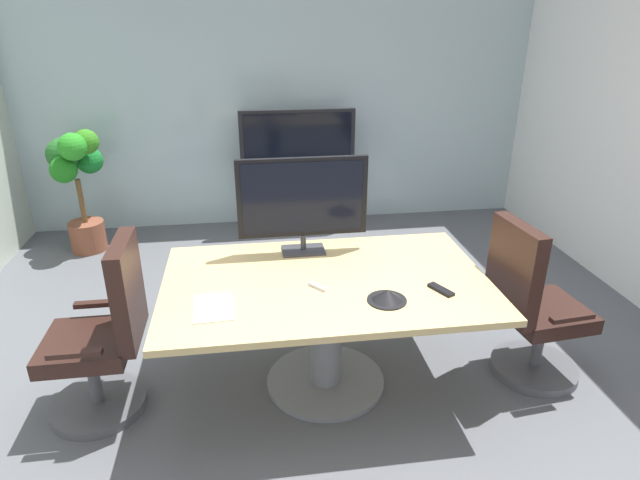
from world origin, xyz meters
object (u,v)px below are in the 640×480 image
conference_table (326,307)px  office_chair_left (105,344)px  conference_phone (387,296)px  remote_control (441,290)px  tv_monitor (303,200)px  wall_display_unit (298,191)px  office_chair_right (531,315)px  potted_plant (77,177)px

conference_table → office_chair_left: (-1.30, -0.05, -0.11)m
conference_phone → remote_control: size_ratio=1.29×
tv_monitor → wall_display_unit: (0.20, 2.25, -0.67)m
office_chair_right → remote_control: 0.75m
conference_table → wall_display_unit: wall_display_unit is taller
wall_display_unit → conference_phone: 3.00m
office_chair_right → tv_monitor: tv_monitor is taller
office_chair_left → remote_control: size_ratio=6.41×
conference_table → potted_plant: size_ratio=1.59×
conference_table → conference_phone: size_ratio=8.78×
office_chair_right → wall_display_unit: (-1.19, 2.78, -0.01)m
wall_display_unit → tv_monitor: bearing=-95.0°
conference_table → tv_monitor: size_ratio=2.30×
office_chair_right → potted_plant: 4.24m
office_chair_right → potted_plant: potted_plant is taller
remote_control → office_chair_right: bearing=-14.7°
wall_display_unit → potted_plant: bearing=-174.4°
office_chair_right → wall_display_unit: wall_display_unit is taller
tv_monitor → conference_phone: 0.88m
office_chair_left → potted_plant: potted_plant is taller
tv_monitor → remote_control: bearing=-42.8°
conference_table → office_chair_right: (1.30, -0.10, -0.11)m
office_chair_left → tv_monitor: bearing=111.4°
office_chair_right → tv_monitor: 1.63m
tv_monitor → wall_display_unit: size_ratio=0.64×
office_chair_right → remote_control: (-0.67, -0.14, 0.31)m
remote_control → conference_phone: bearing=164.6°
wall_display_unit → potted_plant: size_ratio=1.08×
office_chair_right → tv_monitor: (-1.39, 0.53, 0.66)m
office_chair_left → conference_phone: 1.65m
conference_table → conference_phone: conference_phone is taller
wall_display_unit → remote_control: bearing=-79.9°
office_chair_left → tv_monitor: size_ratio=1.30×
remote_control → wall_display_unit: bearing=73.9°
office_chair_left → wall_display_unit: wall_display_unit is taller
conference_phone → conference_table: bearing=134.9°
wall_display_unit → remote_control: wall_display_unit is taller
office_chair_right → conference_phone: size_ratio=4.95×
tv_monitor → office_chair_right: bearing=-20.7°
conference_table → remote_control: (0.63, -0.23, 0.20)m
conference_table → wall_display_unit: 2.69m
tv_monitor → conference_phone: tv_monitor is taller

